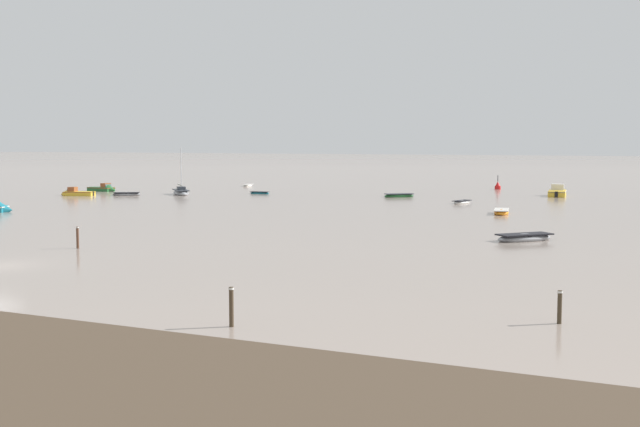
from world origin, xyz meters
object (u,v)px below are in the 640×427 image
rowboat_moored_5 (524,238)px  rowboat_moored_7 (260,193)px  rowboat_moored_0 (248,186)px  mooring_post_left (560,308)px  rowboat_moored_4 (399,196)px  rowboat_moored_6 (126,194)px  channel_buoy (498,186)px  mooring_post_right (78,238)px  motorboat_moored_1 (74,194)px  motorboat_moored_0 (105,189)px  rowboat_moored_3 (462,202)px  sailboat_moored_0 (181,192)px  mooring_post_near (231,308)px  rowboat_moored_2 (501,212)px  motorboat_moored_2 (557,193)px

rowboat_moored_5 → rowboat_moored_7: size_ratio=1.52×
rowboat_moored_0 → mooring_post_left: bearing=26.5°
mooring_post_left → rowboat_moored_4: bearing=114.6°
rowboat_moored_0 → rowboat_moored_5: bearing=34.7°
rowboat_moored_6 → channel_buoy: (42.29, 35.31, 0.30)m
mooring_post_right → motorboat_moored_1: bearing=132.2°
mooring_post_right → motorboat_moored_0: bearing=128.5°
rowboat_moored_5 → rowboat_moored_3: bearing=-115.3°
rowboat_moored_0 → channel_buoy: bearing=92.4°
rowboat_moored_4 → channel_buoy: channel_buoy is taller
sailboat_moored_0 → rowboat_moored_3: sailboat_moored_0 is taller
rowboat_moored_7 → mooring_post_right: 58.62m
rowboat_moored_5 → mooring_post_left: mooring_post_left is taller
sailboat_moored_0 → mooring_post_right: (26.44, -50.05, 0.42)m
rowboat_moored_0 → rowboat_moored_7: rowboat_moored_0 is taller
rowboat_moored_5 → mooring_post_near: 33.52m
motorboat_moored_1 → rowboat_moored_6: bearing=-168.5°
channel_buoy → rowboat_moored_6: bearing=-140.1°
rowboat_moored_0 → mooring_post_right: mooring_post_right is taller
rowboat_moored_7 → rowboat_moored_2: bearing=151.5°
rowboat_moored_4 → mooring_post_right: mooring_post_right is taller
rowboat_moored_0 → motorboat_moored_2: size_ratio=0.50×
rowboat_moored_0 → mooring_post_near: 100.89m
rowboat_moored_0 → rowboat_moored_5: 77.41m
mooring_post_near → mooring_post_left: 13.08m
rowboat_moored_5 → mooring_post_right: bearing=-14.8°
rowboat_moored_0 → rowboat_moored_2: 58.79m
motorboat_moored_2 → sailboat_moored_0: (-47.27, -19.55, -0.06)m
mooring_post_left → sailboat_moored_0: bearing=135.1°
motorboat_moored_1 → rowboat_moored_4: bearing=-175.9°
motorboat_moored_1 → mooring_post_left: 88.29m
motorboat_moored_0 → rowboat_moored_0: (12.43, 20.18, -0.14)m
rowboat_moored_3 → rowboat_moored_5: bearing=37.0°
mooring_post_left → mooring_post_right: mooring_post_right is taller
rowboat_moored_7 → mooring_post_near: mooring_post_near is taller
motorboat_moored_2 → rowboat_moored_3: motorboat_moored_2 is taller
rowboat_moored_0 → rowboat_moored_6: size_ratio=0.83×
rowboat_moored_0 → rowboat_moored_5: size_ratio=0.72×
motorboat_moored_0 → rowboat_moored_4: size_ratio=1.20×
rowboat_moored_3 → mooring_post_left: mooring_post_left is taller
rowboat_moored_7 → mooring_post_near: 81.77m
rowboat_moored_2 → sailboat_moored_0: (-46.66, 11.30, 0.11)m
rowboat_moored_5 → motorboat_moored_1: bearing=-68.7°
rowboat_moored_3 → channel_buoy: (-2.63, 29.90, 0.32)m
sailboat_moored_0 → rowboat_moored_3: 39.30m
motorboat_moored_0 → mooring_post_right: (40.91, -51.51, 0.45)m
rowboat_moored_4 → motorboat_moored_2: bearing=-7.8°
sailboat_moored_0 → mooring_post_near: size_ratio=3.86×
motorboat_moored_2 → mooring_post_near: mooring_post_near is taller
motorboat_moored_0 → sailboat_moored_0: (14.47, -1.46, 0.02)m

